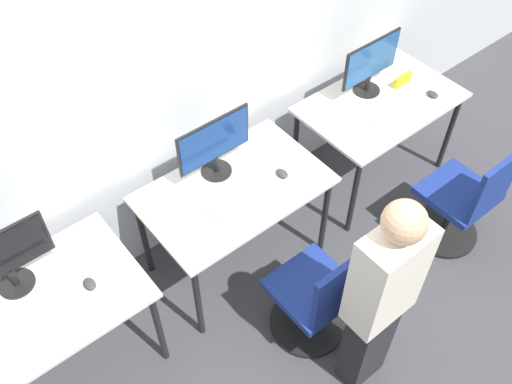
% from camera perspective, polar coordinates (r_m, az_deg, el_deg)
% --- Properties ---
extents(ground_plane, '(20.00, 20.00, 0.00)m').
position_cam_1_polar(ground_plane, '(3.87, 1.33, -9.98)').
color(ground_plane, '#3D3D42').
extents(wall_back, '(12.00, 0.05, 2.80)m').
position_cam_1_polar(wall_back, '(3.30, -7.74, 12.95)').
color(wall_back, silver).
rests_on(wall_back, ground_plane).
extents(desk_left, '(1.12, 0.70, 0.74)m').
position_cam_1_polar(desk_left, '(3.23, -21.11, -11.45)').
color(desk_left, silver).
rests_on(desk_left, ground_plane).
extents(monitor_left, '(0.50, 0.19, 0.41)m').
position_cam_1_polar(monitor_left, '(3.10, -24.00, -6.17)').
color(monitor_left, black).
rests_on(monitor_left, desk_left).
extents(keyboard_left, '(0.46, 0.16, 0.02)m').
position_cam_1_polar(keyboard_left, '(3.11, -20.87, -11.82)').
color(keyboard_left, silver).
rests_on(keyboard_left, desk_left).
extents(mouse_left, '(0.06, 0.09, 0.03)m').
position_cam_1_polar(mouse_left, '(3.13, -16.31, -8.81)').
color(mouse_left, '#333333').
rests_on(mouse_left, desk_left).
extents(desk_center, '(1.12, 0.70, 0.74)m').
position_cam_1_polar(desk_center, '(3.50, -2.18, -0.49)').
color(desk_center, silver).
rests_on(desk_center, ground_plane).
extents(monitor_center, '(0.50, 0.19, 0.41)m').
position_cam_1_polar(monitor_center, '(3.38, -4.18, 4.72)').
color(monitor_center, black).
rests_on(monitor_center, desk_center).
extents(keyboard_center, '(0.46, 0.16, 0.02)m').
position_cam_1_polar(keyboard_center, '(3.37, -1.07, -0.57)').
color(keyboard_center, silver).
rests_on(keyboard_center, desk_center).
extents(mouse_center, '(0.06, 0.09, 0.03)m').
position_cam_1_polar(mouse_center, '(3.50, 2.61, 1.87)').
color(mouse_center, '#333333').
rests_on(mouse_center, desk_center).
extents(office_chair_center, '(0.48, 0.48, 0.90)m').
position_cam_1_polar(office_chair_center, '(3.43, 6.16, -10.65)').
color(office_chair_center, black).
rests_on(office_chair_center, ground_plane).
extents(person_center, '(0.36, 0.20, 1.54)m').
position_cam_1_polar(person_center, '(2.95, 12.36, -10.28)').
color(person_center, '#232328').
rests_on(person_center, ground_plane).
extents(desk_right, '(1.12, 0.70, 0.74)m').
position_cam_1_polar(desk_right, '(4.17, 12.25, 8.03)').
color(desk_right, silver).
rests_on(desk_right, ground_plane).
extents(monitor_right, '(0.50, 0.19, 0.41)m').
position_cam_1_polar(monitor_right, '(4.05, 11.41, 12.43)').
color(monitor_right, black).
rests_on(monitor_right, desk_right).
extents(keyboard_right, '(0.46, 0.16, 0.02)m').
position_cam_1_polar(keyboard_right, '(4.04, 14.22, 7.75)').
color(keyboard_right, silver).
rests_on(keyboard_right, desk_right).
extents(mouse_right, '(0.06, 0.09, 0.03)m').
position_cam_1_polar(mouse_right, '(4.24, 17.24, 9.33)').
color(mouse_right, '#333333').
rests_on(mouse_right, desk_right).
extents(office_chair_right, '(0.48, 0.48, 0.90)m').
position_cam_1_polar(office_chair_right, '(4.08, 19.90, -1.12)').
color(office_chair_right, black).
rests_on(office_chair_right, ground_plane).
extents(placard_right, '(0.16, 0.03, 0.08)m').
position_cam_1_polar(placard_right, '(4.27, 14.44, 10.80)').
color(placard_right, yellow).
rests_on(placard_right, desk_right).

